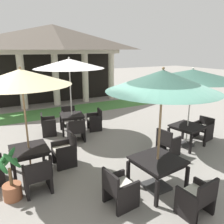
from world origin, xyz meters
name	(u,v)px	position (x,y,z in m)	size (l,w,h in m)	color
ground_plane	(164,184)	(0.00, 0.00, 0.00)	(60.00, 60.00, 0.00)	gray
background_pavilion	(53,44)	(0.00, 9.38, 3.45)	(8.53, 2.87, 4.49)	beige
lawn_strip	(66,111)	(0.00, 7.72, 0.00)	(10.33, 1.96, 0.01)	#47843D
patio_table_near_foreground	(187,128)	(2.19, 1.37, 0.63)	(1.07, 1.07, 0.73)	black
patio_umbrella_near_foreground	(193,75)	(2.19, 1.37, 2.40)	(2.90, 2.90, 2.64)	#2D2D2D
patio_chair_near_foreground_east	(203,129)	(3.20, 1.54, 0.38)	(0.66, 0.68, 0.78)	black
patio_chair_near_foreground_west	(168,143)	(1.18, 1.20, 0.39)	(0.59, 0.66, 0.84)	black
patio_table_mid_left	(29,151)	(-2.75, 2.13, 0.63)	(0.92, 0.92, 0.73)	black
patio_umbrella_mid_left	(21,78)	(-2.75, 2.13, 2.53)	(2.37, 2.37, 2.80)	#2D2D2D
patio_chair_mid_left_south	(38,177)	(-2.75, 1.18, 0.41)	(0.58, 0.53, 0.84)	black
patio_chair_mid_left_east	(65,151)	(-1.80, 2.13, 0.41)	(0.58, 0.58, 0.90)	black
patio_table_mid_right	(158,163)	(-0.27, 0.00, 0.66)	(1.11, 1.11, 0.75)	black
patio_umbrella_mid_right	(163,82)	(-0.27, 0.00, 2.53)	(2.41, 2.41, 2.84)	#2D2D2D
patio_chair_mid_right_south	(197,198)	(-0.17, -1.09, 0.39)	(0.66, 0.58, 0.83)	black
patio_chair_mid_right_west	(119,189)	(-1.35, -0.09, 0.39)	(0.62, 0.63, 0.84)	black
patio_table_far_back	(72,117)	(-0.76, 4.51, 0.63)	(1.02, 1.02, 0.74)	black
patio_umbrella_far_back	(69,64)	(-0.76, 4.51, 2.66)	(2.59, 2.59, 2.91)	#2D2D2D
patio_chair_far_back_west	(48,125)	(-1.67, 4.68, 0.41)	(0.62, 0.65, 0.85)	black
patio_chair_far_back_east	(95,120)	(0.16, 4.33, 0.40)	(0.61, 0.65, 0.85)	black
patio_chair_far_back_north	(69,116)	(-0.58, 5.42, 0.39)	(0.68, 0.61, 0.80)	black
patio_chair_far_back_south	(76,131)	(-0.93, 3.59, 0.39)	(0.69, 0.68, 0.83)	black
potted_palm_left_edge	(11,183)	(-3.29, 1.23, 0.39)	(0.57, 0.57, 1.23)	#995638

